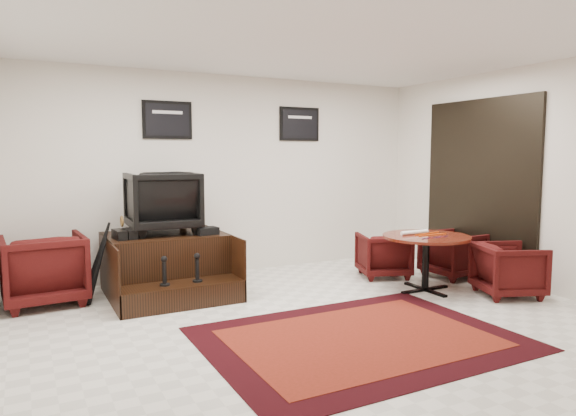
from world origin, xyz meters
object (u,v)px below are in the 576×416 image
(armchair_side, at_px, (44,266))
(table_chair_corner, at_px, (509,267))
(shine_podium, at_px, (167,266))
(table_chair_back, at_px, (383,253))
(shine_chair, at_px, (162,199))
(table_chair_window, at_px, (453,252))
(meeting_table, at_px, (426,242))

(armchair_side, distance_m, table_chair_corner, 5.42)
(shine_podium, relative_size, table_chair_back, 2.15)
(table_chair_back, bearing_deg, shine_chair, 6.88)
(table_chair_back, relative_size, table_chair_corner, 0.96)
(table_chair_back, height_order, table_chair_corner, table_chair_corner)
(shine_podium, bearing_deg, shine_chair, 90.00)
(table_chair_window, distance_m, table_chair_corner, 1.04)
(meeting_table, xyz_separation_m, table_chair_window, (0.86, 0.40, -0.26))
(meeting_table, distance_m, table_chair_back, 0.89)
(shine_podium, xyz_separation_m, table_chair_window, (3.74, -0.98, 0.02))
(shine_chair, distance_m, armchair_side, 1.53)
(meeting_table, distance_m, table_chair_corner, 1.00)
(meeting_table, bearing_deg, shine_chair, 152.09)
(armchair_side, relative_size, table_chair_back, 1.32)
(shine_chair, bearing_deg, armchair_side, 0.62)
(table_chair_corner, bearing_deg, shine_chair, 80.87)
(meeting_table, xyz_separation_m, table_chair_back, (0.00, 0.85, -0.28))
(shine_chair, xyz_separation_m, table_chair_corner, (3.61, -2.16, -0.80))
(shine_podium, bearing_deg, table_chair_window, -14.74)
(armchair_side, bearing_deg, table_chair_back, 166.50)
(shine_chair, xyz_separation_m, table_chair_window, (3.74, -1.13, -0.80))
(shine_chair, distance_m, table_chair_window, 3.99)
(shine_podium, relative_size, meeting_table, 1.36)
(shine_chair, relative_size, table_chair_corner, 1.21)
(table_chair_back, xyz_separation_m, table_chair_corner, (0.72, -1.48, 0.01))
(table_chair_back, bearing_deg, table_chair_window, 172.28)
(shine_chair, height_order, table_chair_corner, shine_chair)
(shine_podium, bearing_deg, table_chair_back, -10.46)
(shine_chair, height_order, armchair_side, shine_chair)
(table_chair_back, relative_size, table_chair_window, 0.96)
(shine_podium, height_order, table_chair_back, shine_podium)
(shine_chair, relative_size, meeting_table, 0.79)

